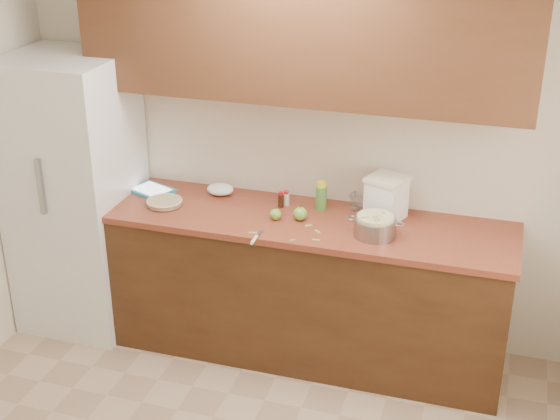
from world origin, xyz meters
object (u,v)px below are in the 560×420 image
(pie, at_px, (164,202))
(flour_canister, at_px, (386,197))
(tablet, at_px, (152,190))
(colander, at_px, (375,226))

(pie, height_order, flour_canister, flour_canister)
(tablet, bearing_deg, colander, 14.50)
(colander, xyz_separation_m, flour_canister, (0.02, 0.25, 0.07))
(colander, height_order, tablet, colander)
(colander, distance_m, tablet, 1.50)
(tablet, bearing_deg, pie, -22.82)
(colander, bearing_deg, tablet, 172.14)
(pie, bearing_deg, colander, -1.50)
(pie, relative_size, tablet, 0.71)
(pie, relative_size, flour_canister, 0.85)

